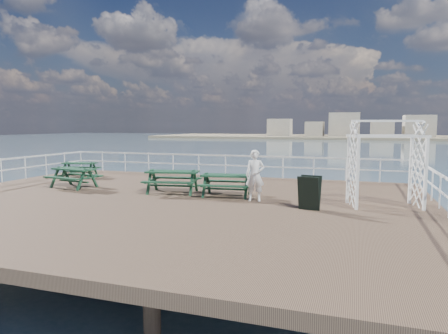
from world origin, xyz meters
TOP-DOWN VIEW (x-y plane):
  - ground at (0.00, 0.00)m, footprint 18.00×14.00m
  - sea_backdrop at (12.54, 134.07)m, footprint 300.00×300.00m
  - railing at (-0.07, 2.57)m, footprint 17.77×13.76m
  - picnic_table_a at (-6.94, 4.30)m, footprint 1.86×1.59m
  - picnic_table_b at (-0.33, 1.36)m, footprint 2.22×1.90m
  - picnic_table_c at (1.86, 1.35)m, footprint 2.00×1.69m
  - picnic_table_d at (-4.82, 1.25)m, footprint 2.11×1.82m
  - trellis_arbor at (7.22, 1.16)m, footprint 2.45×1.73m
  - sandwich_board at (5.01, -0.14)m, footprint 0.71×0.57m
  - person at (3.07, 0.78)m, footprint 0.70×0.52m

SIDE VIEW (x-z plane):
  - sea_backdrop at x=12.54m, z-range -5.11..4.09m
  - ground at x=0.00m, z-range -0.30..0.00m
  - picnic_table_a at x=-6.94m, z-range 0.11..0.92m
  - sandwich_board at x=5.01m, z-range -0.01..1.05m
  - picnic_table_c at x=1.86m, z-range 0.13..1.02m
  - picnic_table_d at x=-4.82m, z-range 0.13..1.04m
  - picnic_table_b at x=-0.33m, z-range 0.13..1.10m
  - railing at x=-0.07m, z-range 0.32..1.42m
  - person at x=3.07m, z-range 0.00..1.76m
  - trellis_arbor at x=7.22m, z-range -0.15..2.60m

